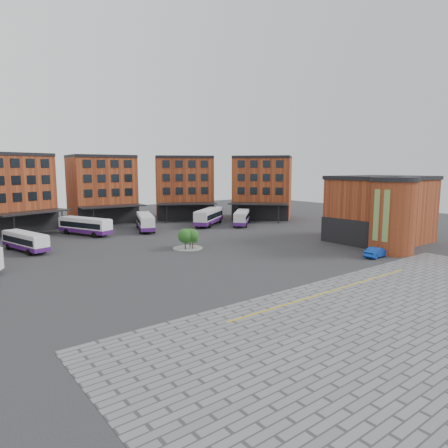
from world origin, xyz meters
TOP-DOWN VIEW (x-y plane):
  - ground at (0.00, 0.00)m, footprint 160.00×160.00m
  - paving_zone at (2.00, -22.00)m, footprint 50.00×22.00m
  - yellow_line at (2.00, -14.00)m, footprint 26.00×0.15m
  - main_building at (-4.77, 38.25)m, footprint 94.14×42.48m
  - east_building at (28.70, -3.06)m, footprint 17.40×15.40m
  - tree_island at (2.04, 11.65)m, footprint 4.40×4.40m
  - bus_b at (-17.45, 24.51)m, footprint 4.55×9.99m
  - bus_c at (-5.94, 33.24)m, footprint 6.57×11.08m
  - bus_d at (4.94, 31.59)m, footprint 6.42×11.28m
  - bus_e at (18.59, 29.78)m, footprint 11.21×9.42m
  - bus_f at (24.15, 25.78)m, footprint 9.31×9.22m
  - blue_car at (18.85, -8.34)m, footprint 4.34×1.74m

SIDE VIEW (x-z plane):
  - ground at x=0.00m, z-range 0.00..0.00m
  - paving_zone at x=2.00m, z-range 0.00..0.02m
  - yellow_line at x=2.00m, z-range 0.02..0.04m
  - blue_car at x=18.85m, z-range 0.00..1.40m
  - bus_b at x=-17.45m, z-range 0.11..2.86m
  - bus_f at x=24.15m, z-range 0.13..3.13m
  - bus_c at x=-5.94m, z-range 0.13..3.22m
  - bus_d at x=4.94m, z-range 0.13..3.26m
  - tree_island at x=2.04m, z-range 0.21..3.35m
  - bus_e at x=18.59m, z-range 0.14..3.52m
  - east_building at x=28.70m, z-range -0.01..10.59m
  - main_building at x=-4.77m, z-range -0.07..14.53m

